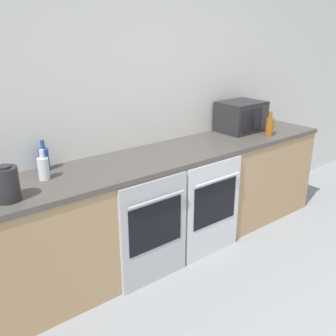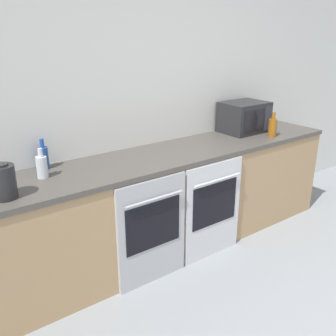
# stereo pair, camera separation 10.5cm
# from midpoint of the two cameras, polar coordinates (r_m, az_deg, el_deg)

# --- Properties ---
(wall_back) EXTENTS (10.00, 0.06, 2.60)m
(wall_back) POSITION_cam_midpoint_polar(r_m,az_deg,el_deg) (3.33, -3.58, 10.63)
(wall_back) COLOR silver
(wall_back) RESTS_ON ground_plane
(counter_back) EXTENTS (3.30, 0.64, 0.90)m
(counter_back) POSITION_cam_midpoint_polar(r_m,az_deg,el_deg) (3.32, 0.12, -4.80)
(counter_back) COLOR tan
(counter_back) RESTS_ON ground_plane
(oven_left) EXTENTS (0.59, 0.06, 0.85)m
(oven_left) POSITION_cam_midpoint_polar(r_m,az_deg,el_deg) (2.85, -3.10, -9.70)
(oven_left) COLOR #A8AAAF
(oven_left) RESTS_ON ground_plane
(oven_right) EXTENTS (0.59, 0.06, 0.85)m
(oven_right) POSITION_cam_midpoint_polar(r_m,az_deg,el_deg) (3.20, 6.02, -6.24)
(oven_right) COLOR silver
(oven_right) RESTS_ON ground_plane
(microwave) EXTENTS (0.44, 0.35, 0.30)m
(microwave) POSITION_cam_midpoint_polar(r_m,az_deg,el_deg) (3.84, 10.27, 7.72)
(microwave) COLOR #232326
(microwave) RESTS_ON counter_back
(bottle_blue) EXTENTS (0.07, 0.07, 0.23)m
(bottle_blue) POSITION_cam_midpoint_polar(r_m,az_deg,el_deg) (2.85, -19.38, 1.38)
(bottle_blue) COLOR #234793
(bottle_blue) RESTS_ON counter_back
(bottle_amber) EXTENTS (0.08, 0.08, 0.24)m
(bottle_amber) POSITION_cam_midpoint_polar(r_m,az_deg,el_deg) (3.73, 14.44, 6.19)
(bottle_amber) COLOR #8C5114
(bottle_amber) RESTS_ON counter_back
(bottle_clear) EXTENTS (0.07, 0.07, 0.21)m
(bottle_clear) POSITION_cam_midpoint_polar(r_m,az_deg,el_deg) (2.68, -19.52, 0.02)
(bottle_clear) COLOR silver
(bottle_clear) RESTS_ON counter_back
(kettle) EXTENTS (0.15, 0.15, 0.22)m
(kettle) POSITION_cam_midpoint_polar(r_m,az_deg,el_deg) (2.42, -24.59, -2.24)
(kettle) COLOR #232326
(kettle) RESTS_ON counter_back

